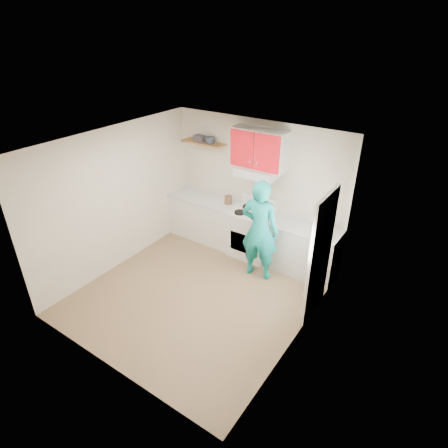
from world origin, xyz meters
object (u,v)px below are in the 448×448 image
Objects in this scene: crock at (228,200)px; tin at (210,140)px; kettle at (252,204)px; stove at (251,234)px; person at (260,230)px.

tin is at bearing 167.90° from crock.
kettle reaches higher than crock.
tin is 1.03× the size of crock.
person reaches higher than stove.
kettle is at bearing 124.23° from stove.
stove is 1.98m from tin.
kettle is 0.11× the size of person.
person is (1.06, -0.61, -0.06)m from crock.
crock is at bearing -12.10° from tin.
crock is 0.10× the size of person.
kettle is 0.89m from person.
crock is (0.50, -0.11, -1.10)m from tin.
crock is 1.22m from person.
stove is 4.51× the size of kettle.
tin is 1.22m from crock.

